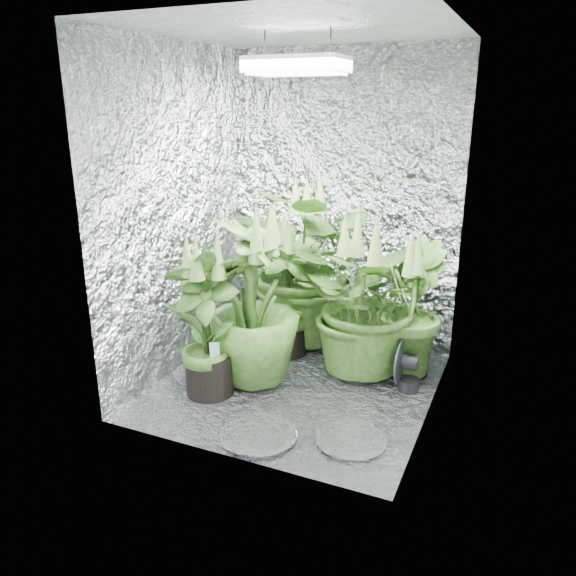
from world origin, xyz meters
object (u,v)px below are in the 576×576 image
(plant_b, at_px, (287,292))
(circulation_fan, at_px, (405,368))
(plant_f, at_px, (207,323))
(plant_a, at_px, (307,266))
(plant_c, at_px, (410,311))
(plant_d, at_px, (253,305))
(plant_e, at_px, (361,302))
(grow_lamp, at_px, (297,65))

(plant_b, distance_m, circulation_fan, 0.93)
(plant_f, bearing_deg, plant_a, 75.33)
(plant_b, height_order, plant_f, plant_f)
(plant_b, xyz_separation_m, plant_c, (0.81, 0.03, -0.03))
(plant_a, xyz_separation_m, plant_b, (-0.05, -0.23, -0.13))
(plant_b, distance_m, plant_f, 0.72)
(plant_a, relative_size, plant_f, 1.29)
(plant_a, bearing_deg, plant_f, -104.67)
(plant_c, relative_size, circulation_fan, 2.88)
(plant_d, height_order, plant_f, plant_d)
(plant_a, distance_m, plant_c, 0.80)
(plant_a, xyz_separation_m, plant_e, (0.50, -0.35, -0.08))
(grow_lamp, height_order, plant_f, grow_lamp)
(circulation_fan, bearing_deg, plant_c, 102.38)
(plant_d, relative_size, plant_e, 0.96)
(plant_a, height_order, plant_c, plant_a)
(plant_f, bearing_deg, grow_lamp, 33.90)
(plant_e, bearing_deg, plant_b, 167.25)
(plant_b, xyz_separation_m, plant_d, (-0.02, -0.46, 0.06))
(plant_e, relative_size, circulation_fan, 3.54)
(grow_lamp, distance_m, plant_e, 1.40)
(grow_lamp, distance_m, plant_a, 1.42)
(plant_b, relative_size, circulation_fan, 3.00)
(plant_a, xyz_separation_m, circulation_fan, (0.80, -0.42, -0.44))
(grow_lamp, bearing_deg, plant_c, 37.43)
(plant_b, bearing_deg, plant_d, -92.84)
(plant_f, bearing_deg, plant_d, 54.56)
(plant_e, height_order, plant_f, plant_e)
(plant_e, bearing_deg, plant_c, 30.65)
(plant_c, relative_size, plant_f, 0.95)
(plant_f, relative_size, circulation_fan, 3.04)
(plant_f, bearing_deg, plant_c, 35.96)
(grow_lamp, relative_size, plant_a, 0.39)
(grow_lamp, bearing_deg, plant_e, 42.36)
(grow_lamp, xyz_separation_m, plant_a, (-0.19, 0.64, -1.25))
(plant_b, bearing_deg, plant_f, -105.49)
(grow_lamp, distance_m, plant_b, 1.46)
(plant_c, height_order, plant_f, plant_f)
(plant_d, bearing_deg, plant_b, 87.16)
(plant_b, distance_m, plant_e, 0.56)
(grow_lamp, xyz_separation_m, plant_b, (-0.24, 0.41, -1.38))
(plant_d, bearing_deg, circulation_fan, 17.12)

